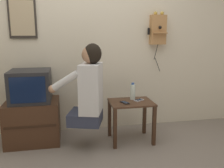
% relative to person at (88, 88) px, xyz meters
% --- Properties ---
extents(ground_plane, '(14.00, 14.00, 0.00)m').
position_rel_person_xyz_m(ground_plane, '(-0.01, -0.39, -0.72)').
color(ground_plane, slate).
extents(wall_back, '(6.80, 0.05, 2.55)m').
position_rel_person_xyz_m(wall_back, '(-0.01, 0.60, 0.55)').
color(wall_back, beige).
rests_on(wall_back, ground_plane).
extents(side_table, '(0.52, 0.41, 0.51)m').
position_rel_person_xyz_m(side_table, '(0.52, 0.09, -0.33)').
color(side_table, '#422819').
rests_on(side_table, ground_plane).
extents(person, '(0.62, 0.51, 0.91)m').
position_rel_person_xyz_m(person, '(0.00, 0.00, 0.00)').
color(person, '#2D3347').
rests_on(person, ground_plane).
extents(tv_stand, '(0.63, 0.50, 0.52)m').
position_rel_person_xyz_m(tv_stand, '(-0.66, 0.29, -0.46)').
color(tv_stand, '#422819').
rests_on(tv_stand, ground_plane).
extents(television, '(0.46, 0.44, 0.38)m').
position_rel_person_xyz_m(television, '(-0.66, 0.28, -0.01)').
color(television, '#232326').
rests_on(television, tv_stand).
extents(wall_phone_antique, '(0.25, 0.19, 0.81)m').
position_rel_person_xyz_m(wall_phone_antique, '(1.00, 0.52, 0.65)').
color(wall_phone_antique, '#AD7A47').
extents(framed_picture, '(0.33, 0.03, 0.49)m').
position_rel_person_xyz_m(framed_picture, '(-0.74, 0.56, 0.78)').
color(framed_picture, '#2D2823').
extents(cell_phone_held, '(0.10, 0.14, 0.01)m').
position_rel_person_xyz_m(cell_phone_held, '(0.43, 0.04, -0.21)').
color(cell_phone_held, black).
rests_on(cell_phone_held, side_table).
extents(cell_phone_spare, '(0.14, 0.11, 0.01)m').
position_rel_person_xyz_m(cell_phone_spare, '(0.63, 0.11, -0.21)').
color(cell_phone_spare, silver).
rests_on(cell_phone_spare, side_table).
extents(water_bottle, '(0.07, 0.07, 0.21)m').
position_rel_person_xyz_m(water_bottle, '(0.57, 0.18, -0.12)').
color(water_bottle, silver).
rests_on(water_bottle, side_table).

